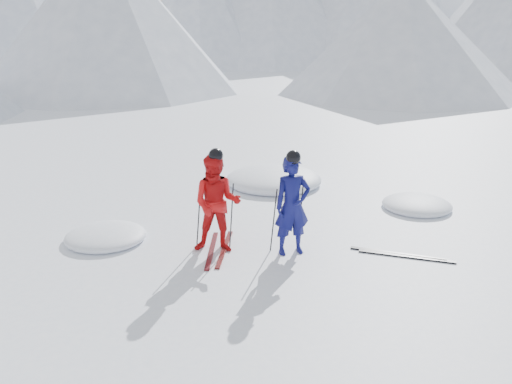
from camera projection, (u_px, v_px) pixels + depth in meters
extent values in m
plane|color=white|center=(357.00, 248.00, 10.14)|extent=(160.00, 160.00, 0.00)
cone|color=#B2BCD1|center=(91.00, 1.00, 54.20)|extent=(17.69, 17.69, 11.93)
cone|color=#B2BCD1|center=(199.00, 5.00, 49.65)|extent=(19.63, 19.63, 10.85)
cone|color=silver|center=(448.00, 8.00, 58.25)|extent=(24.45, 24.45, 10.76)
cone|color=#B2BCD1|center=(401.00, 36.00, 30.57)|extent=(14.00, 14.00, 6.50)
cone|color=#B2BCD1|center=(105.00, 13.00, 31.68)|extent=(16.00, 16.00, 9.00)
imported|color=#0E1055|center=(292.00, 206.00, 9.66)|extent=(0.68, 0.46, 1.82)
imported|color=red|center=(217.00, 204.00, 9.75)|extent=(1.06, 0.94, 1.83)
cylinder|color=black|center=(274.00, 220.00, 9.82)|extent=(0.12, 0.09, 1.21)
cylinder|color=black|center=(300.00, 216.00, 10.05)|extent=(0.12, 0.07, 1.21)
cylinder|color=black|center=(199.00, 216.00, 10.00)|extent=(0.12, 0.10, 1.22)
cylinder|color=black|center=(232.00, 215.00, 10.06)|extent=(0.12, 0.09, 1.22)
cube|color=black|center=(212.00, 250.00, 10.00)|extent=(0.57, 1.66, 0.03)
cube|color=black|center=(224.00, 249.00, 10.06)|extent=(0.68, 1.62, 0.03)
cube|color=black|center=(397.00, 254.00, 9.84)|extent=(1.44, 1.05, 0.03)
cube|color=black|center=(407.00, 257.00, 9.73)|extent=(1.47, 1.01, 0.03)
ellipsoid|color=white|center=(106.00, 240.00, 10.50)|extent=(1.56, 1.56, 0.34)
ellipsoid|color=white|center=(416.00, 208.00, 12.30)|extent=(1.56, 1.56, 0.34)
ellipsoid|color=white|center=(274.00, 184.00, 14.14)|extent=(2.49, 2.49, 0.55)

